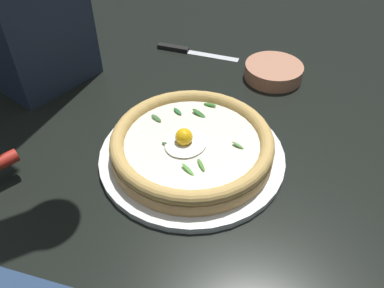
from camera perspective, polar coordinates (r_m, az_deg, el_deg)
name	(u,v)px	position (r m, az deg, el deg)	size (l,w,h in m)	color
ground_plane	(223,160)	(0.70, 4.52, -2.41)	(2.40, 2.40, 0.03)	black
pizza_plate	(192,155)	(0.68, 0.00, -1.63)	(0.32, 0.32, 0.01)	white
pizza	(192,144)	(0.66, -0.01, 0.05)	(0.28, 0.28, 0.06)	tan
side_bowl	(273,71)	(0.89, 11.82, 10.34)	(0.13, 0.13, 0.03)	#B5775A
table_knife	(185,50)	(0.98, -0.99, 13.54)	(0.11, 0.19, 0.01)	silver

